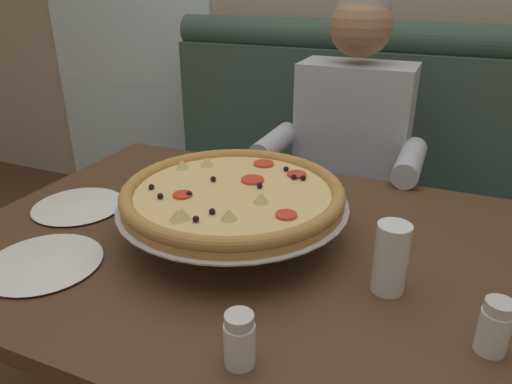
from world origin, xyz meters
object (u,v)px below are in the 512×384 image
at_px(shaker_oregano, 494,330).
at_px(shaker_parmesan, 240,343).
at_px(plate_near_left, 43,260).
at_px(drinking_glass, 390,262).
at_px(patio_chair, 189,88).
at_px(diner_main, 345,156).
at_px(dining_table, 237,265).
at_px(plate_near_right, 78,204).
at_px(pizza, 233,194).
at_px(booth_bench, 331,201).

bearing_deg(shaker_oregano, shaker_parmesan, -153.01).
height_order(shaker_oregano, plate_near_left, shaker_oregano).
xyz_separation_m(drinking_glass, patio_chair, (-1.82, 2.30, -0.26)).
bearing_deg(shaker_parmesan, shaker_oregano, 26.99).
height_order(diner_main, plate_near_left, diner_main).
bearing_deg(shaker_parmesan, dining_table, 115.98).
xyz_separation_m(plate_near_right, drinking_glass, (0.83, -0.05, 0.05)).
bearing_deg(plate_near_right, shaker_oregano, -8.63).
bearing_deg(dining_table, plate_near_right, -177.32).
relative_size(pizza, shaker_parmesan, 5.64).
xyz_separation_m(diner_main, shaker_parmesan, (0.08, -1.06, 0.05)).
bearing_deg(plate_near_left, shaker_parmesan, -10.31).
xyz_separation_m(booth_bench, patio_chair, (-1.46, 1.27, 0.13)).
distance_m(booth_bench, plate_near_right, 1.14).
distance_m(diner_main, shaker_parmesan, 1.07).
bearing_deg(shaker_parmesan, diner_main, 94.19).
bearing_deg(drinking_glass, shaker_oregano, -29.63).
bearing_deg(plate_near_right, dining_table, 2.68).
bearing_deg(patio_chair, booth_bench, -41.04).
xyz_separation_m(diner_main, shaker_oregano, (0.45, -0.87, 0.06)).
distance_m(dining_table, plate_near_left, 0.44).
distance_m(diner_main, plate_near_left, 1.06).
bearing_deg(shaker_parmesan, patio_chair, 122.20).
relative_size(dining_table, diner_main, 1.03).
bearing_deg(dining_table, pizza, 142.33).
bearing_deg(shaker_parmesan, pizza, 116.91).
bearing_deg(pizza, drinking_glass, -11.91).
height_order(shaker_oregano, shaker_parmesan, shaker_oregano).
xyz_separation_m(plate_near_left, drinking_glass, (0.70, 0.20, 0.05)).
height_order(diner_main, plate_near_right, diner_main).
bearing_deg(plate_near_left, plate_near_right, 117.16).
relative_size(dining_table, patio_chair, 1.52).
bearing_deg(pizza, patio_chair, 123.04).
xyz_separation_m(shaker_oregano, patio_chair, (-2.01, 2.40, -0.24)).
distance_m(booth_bench, plate_near_left, 1.32).
bearing_deg(drinking_glass, pizza, 168.09).
relative_size(pizza, plate_near_left, 2.16).
relative_size(diner_main, shaker_oregano, 12.95).
bearing_deg(pizza, shaker_parmesan, -63.09).
relative_size(diner_main, shaker_parmesan, 13.29).
relative_size(dining_table, pizza, 2.42).
bearing_deg(diner_main, shaker_parmesan, -85.81).
relative_size(shaker_oregano, plate_near_right, 0.41).
height_order(booth_bench, plate_near_right, booth_bench).
height_order(plate_near_left, patio_chair, patio_chair).
relative_size(dining_table, plate_near_right, 5.44).
height_order(booth_bench, drinking_glass, booth_bench).
height_order(diner_main, patio_chair, diner_main).
relative_size(diner_main, drinking_glass, 8.73).
distance_m(dining_table, plate_near_right, 0.47).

